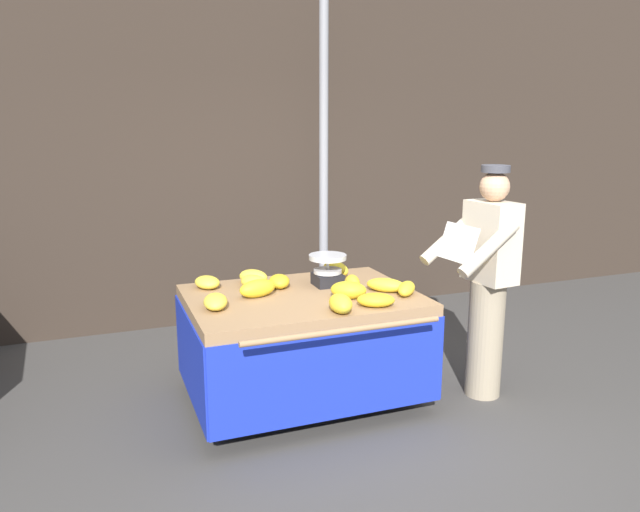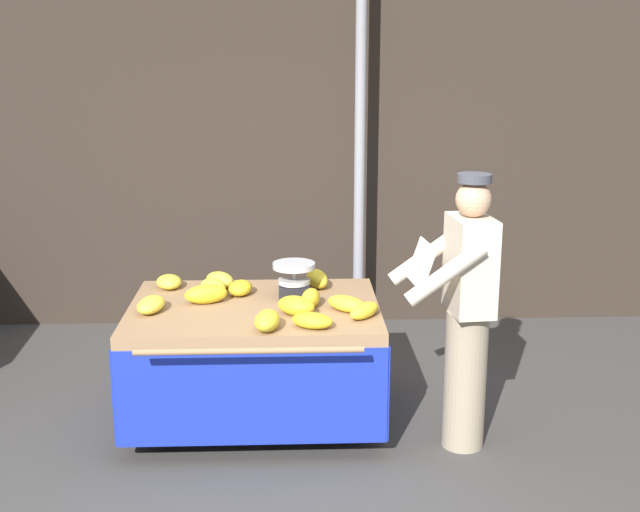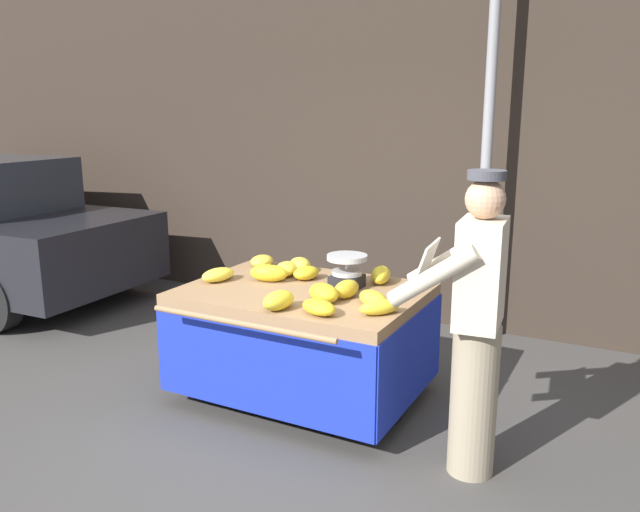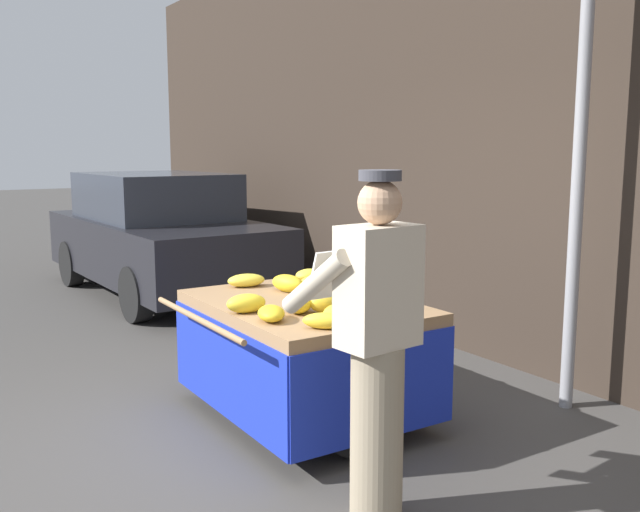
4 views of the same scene
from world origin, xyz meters
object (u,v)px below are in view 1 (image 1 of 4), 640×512
vendor_person (487,282)px  banana_bunch_9 (348,290)px  banana_bunch_10 (258,288)px  banana_bunch_11 (406,289)px  banana_bunch_4 (386,285)px  banana_bunch_8 (253,277)px  banana_bunch_2 (215,302)px  banana_bunch_5 (336,269)px  banana_bunch_6 (279,281)px  banana_cart (302,323)px  banana_bunch_0 (341,303)px  banana_bunch_1 (207,282)px  banana_bunch_12 (254,282)px  weighing_scale (328,270)px  banana_bunch_3 (352,283)px  banana_bunch_7 (376,300)px  street_pole (324,164)px

vendor_person → banana_bunch_9: bearing=170.3°
banana_bunch_10 → banana_bunch_11: 1.05m
banana_bunch_4 → banana_bunch_8: 1.00m
banana_bunch_2 → banana_bunch_5: (1.06, 0.50, 0.01)m
vendor_person → banana_bunch_6: bearing=156.4°
banana_cart → banana_bunch_0: size_ratio=6.55×
banana_bunch_1 → banana_bunch_6: 0.53m
banana_bunch_11 → banana_bunch_12: bearing=151.4°
banana_cart → weighing_scale: bearing=31.8°
banana_bunch_10 → banana_bunch_3: bearing=-9.5°
banana_bunch_3 → banana_bunch_11: size_ratio=0.81×
banana_bunch_4 → banana_bunch_12: (-0.87, 0.40, 0.00)m
weighing_scale → banana_bunch_9: (0.01, -0.37, -0.06)m
banana_bunch_6 → banana_cart: bearing=-66.1°
banana_bunch_6 → banana_bunch_11: banana_bunch_6 is taller
banana_bunch_5 → banana_bunch_12: size_ratio=1.06×
banana_cart → banana_bunch_7: (0.36, -0.45, 0.26)m
street_pole → banana_bunch_3: bearing=-104.7°
weighing_scale → banana_bunch_6: 0.37m
banana_bunch_2 → banana_bunch_9: (0.91, -0.10, 0.01)m
banana_bunch_0 → vendor_person: bearing=4.6°
banana_bunch_4 → banana_bunch_6: banana_bunch_6 is taller
banana_bunch_4 → banana_cart: bearing=166.0°
banana_bunch_12 → banana_bunch_11: bearing=-28.6°
banana_bunch_3 → banana_bunch_6: size_ratio=0.99×
banana_bunch_5 → banana_bunch_10: (-0.73, -0.34, 0.00)m
banana_bunch_2 → banana_bunch_11: banana_bunch_2 is taller
banana_cart → banana_bunch_10: bearing=170.8°
banana_cart → banana_bunch_2: bearing=-170.2°
street_pole → banana_bunch_5: street_pole is taller
weighing_scale → banana_bunch_9: weighing_scale is taller
banana_bunch_2 → banana_bunch_4: banana_bunch_4 is taller
weighing_scale → banana_bunch_3: 0.25m
banana_bunch_11 → banana_bunch_7: bearing=-152.1°
banana_bunch_5 → banana_bunch_3: bearing=-97.2°
banana_cart → weighing_scale: (0.26, 0.16, 0.33)m
banana_bunch_4 → banana_bunch_9: 0.32m
banana_bunch_2 → banana_bunch_4: bearing=-1.7°
banana_bunch_2 → banana_bunch_6: bearing=31.8°
banana_bunch_5 → banana_bunch_11: banana_bunch_5 is taller
weighing_scale → banana_bunch_10: weighing_scale is taller
banana_bunch_0 → vendor_person: (1.19, 0.10, 0.00)m
banana_bunch_0 → banana_bunch_3: (0.27, 0.42, 0.00)m
banana_bunch_4 → banana_bunch_5: 0.56m
banana_bunch_4 → banana_bunch_3: bearing=159.3°
banana_bunch_0 → banana_bunch_10: (-0.41, 0.53, 0.00)m
weighing_scale → banana_bunch_1: bearing=164.2°
banana_bunch_3 → banana_bunch_10: 0.68m
banana_bunch_4 → banana_bunch_5: banana_bunch_5 is taller
banana_bunch_0 → banana_bunch_1: bearing=128.2°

